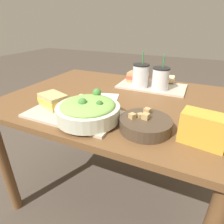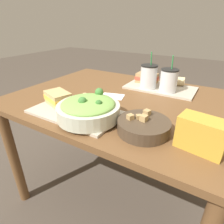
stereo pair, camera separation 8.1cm
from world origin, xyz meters
The scene contains 14 objects.
ground_plane centered at (0.00, 0.00, 0.00)m, with size 12.00×12.00×0.00m, color #4C4238.
dining_table centered at (0.00, 0.00, 0.65)m, with size 1.22×0.93×0.75m.
tray_near centered at (-0.09, -0.29, 0.76)m, with size 0.43×0.24×0.01m.
tray_far centered at (0.14, 0.26, 0.76)m, with size 0.43×0.24×0.01m.
salad_bowl centered at (0.01, -0.31, 0.81)m, with size 0.27×0.27×0.11m.
soup_bowl centered at (0.25, -0.28, 0.78)m, with size 0.21×0.21×0.07m.
sandwich_near centered at (-0.22, -0.27, 0.80)m, with size 0.16×0.14×0.06m.
baguette_near centered at (-0.05, -0.21, 0.79)m, with size 0.13×0.08×0.06m.
sandwich_far centered at (0.03, 0.31, 0.80)m, with size 0.14×0.09×0.06m.
baguette_far centered at (0.22, 0.35, 0.79)m, with size 0.11×0.08×0.06m.
drink_cup_dark centered at (0.08, 0.20, 0.83)m, with size 0.10×0.10×0.22m.
drink_cup_red centered at (0.21, 0.20, 0.83)m, with size 0.10×0.10×0.21m.
chip_bag centered at (0.46, -0.28, 0.81)m, with size 0.16×0.11×0.12m.
napkin_folded centered at (-0.05, -0.01, 0.75)m, with size 0.15×0.12×0.00m.
Camera 2 is at (0.47, -0.89, 1.15)m, focal length 30.00 mm.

